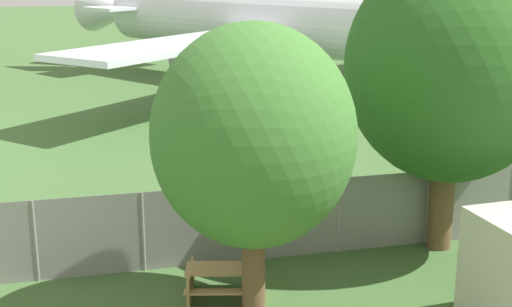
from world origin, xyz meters
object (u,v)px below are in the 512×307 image
at_px(picnic_bench_near_cabin, 223,279).
at_px(tree_near_hangar, 253,137).
at_px(tree_left_of_cabin, 451,67).
at_px(airplane, 304,24).

distance_m(picnic_bench_near_cabin, tree_near_hangar, 3.65).
xyz_separation_m(tree_near_hangar, tree_left_of_cabin, (5.72, 2.48, 0.88)).
xyz_separation_m(airplane, tree_left_of_cabin, (-3.34, -23.12, 0.92)).
relative_size(picnic_bench_near_cabin, tree_left_of_cabin, 0.25).
bearing_deg(tree_left_of_cabin, picnic_bench_near_cabin, -165.34).
xyz_separation_m(airplane, picnic_bench_near_cabin, (-9.57, -24.75, -3.47)).
bearing_deg(tree_left_of_cabin, tree_near_hangar, -156.57).
height_order(picnic_bench_near_cabin, tree_near_hangar, tree_near_hangar).
bearing_deg(picnic_bench_near_cabin, airplane, 68.86).
height_order(picnic_bench_near_cabin, tree_left_of_cabin, tree_left_of_cabin).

